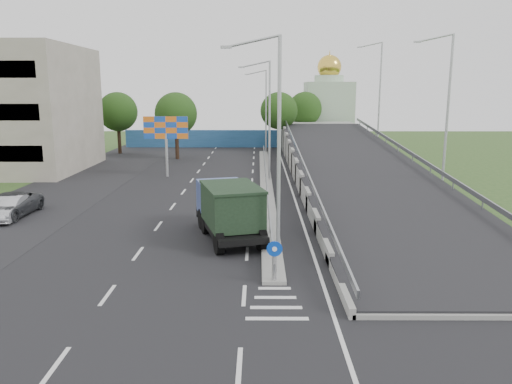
{
  "coord_description": "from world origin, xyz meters",
  "views": [
    {
      "loc": [
        -0.66,
        -17.07,
        7.82
      ],
      "look_at": [
        -0.79,
        10.36,
        2.2
      ],
      "focal_mm": 35.0,
      "sensor_mm": 36.0,
      "label": 1
    }
  ],
  "objects_px": {
    "lamp_post_near": "(275,134)",
    "billboard": "(166,131)",
    "parked_car_c": "(8,206)",
    "sign_bollard": "(274,261)",
    "dump_truck": "(228,207)",
    "lamp_post_mid": "(267,114)",
    "parked_car_b": "(9,208)",
    "lamp_post_far": "(265,106)",
    "church": "(328,107)"
  },
  "relations": [
    {
      "from": "lamp_post_near",
      "to": "lamp_post_far",
      "type": "xyz_separation_m",
      "value": [
        0.0,
        40.0,
        0.0
      ]
    },
    {
      "from": "church",
      "to": "lamp_post_mid",
      "type": "bearing_deg",
      "value": -106.22
    },
    {
      "from": "lamp_post_near",
      "to": "parked_car_c",
      "type": "relative_size",
      "value": 1.9
    },
    {
      "from": "lamp_post_mid",
      "to": "sign_bollard",
      "type": "bearing_deg",
      "value": -90.26
    },
    {
      "from": "billboard",
      "to": "parked_car_c",
      "type": "bearing_deg",
      "value": -116.2
    },
    {
      "from": "billboard",
      "to": "parked_car_c",
      "type": "relative_size",
      "value": 1.03
    },
    {
      "from": "lamp_post_mid",
      "to": "dump_truck",
      "type": "xyz_separation_m",
      "value": [
        -2.36,
        -17.15,
        -4.14
      ]
    },
    {
      "from": "billboard",
      "to": "dump_truck",
      "type": "bearing_deg",
      "value": -70.6
    },
    {
      "from": "dump_truck",
      "to": "billboard",
      "type": "bearing_deg",
      "value": 93.54
    },
    {
      "from": "lamp_post_mid",
      "to": "parked_car_c",
      "type": "distance_m",
      "value": 21.41
    },
    {
      "from": "sign_bollard",
      "to": "billboard",
      "type": "relative_size",
      "value": 0.3
    },
    {
      "from": "parked_car_b",
      "to": "lamp_post_near",
      "type": "bearing_deg",
      "value": -27.87
    },
    {
      "from": "sign_bollard",
      "to": "billboard",
      "type": "bearing_deg",
      "value": 109.21
    },
    {
      "from": "parked_car_b",
      "to": "parked_car_c",
      "type": "bearing_deg",
      "value": 114.06
    },
    {
      "from": "sign_bollard",
      "to": "lamp_post_far",
      "type": "distance_m",
      "value": 44.08
    },
    {
      "from": "lamp_post_near",
      "to": "sign_bollard",
      "type": "bearing_deg",
      "value": -91.64
    },
    {
      "from": "lamp_post_near",
      "to": "parked_car_c",
      "type": "height_order",
      "value": "lamp_post_near"
    },
    {
      "from": "lamp_post_far",
      "to": "parked_car_b",
      "type": "xyz_separation_m",
      "value": [
        -16.13,
        -33.29,
        -5.11
      ]
    },
    {
      "from": "lamp_post_mid",
      "to": "church",
      "type": "xyz_separation_m",
      "value": [
        9.89,
        34.0,
        -0.5
      ]
    },
    {
      "from": "lamp_post_mid",
      "to": "lamp_post_far",
      "type": "xyz_separation_m",
      "value": [
        0.0,
        20.0,
        0.0
      ]
    },
    {
      "from": "billboard",
      "to": "parked_car_b",
      "type": "xyz_separation_m",
      "value": [
        -7.02,
        -15.29,
        -3.49
      ]
    },
    {
      "from": "lamp_post_far",
      "to": "parked_car_b",
      "type": "bearing_deg",
      "value": -115.85
    },
    {
      "from": "church",
      "to": "parked_car_b",
      "type": "xyz_separation_m",
      "value": [
        -26.02,
        -47.29,
        -4.62
      ]
    },
    {
      "from": "lamp_post_mid",
      "to": "church",
      "type": "distance_m",
      "value": 35.41
    },
    {
      "from": "lamp_post_far",
      "to": "billboard",
      "type": "distance_m",
      "value": 20.24
    },
    {
      "from": "parked_car_c",
      "to": "lamp_post_near",
      "type": "bearing_deg",
      "value": -22.28
    },
    {
      "from": "sign_bollard",
      "to": "parked_car_c",
      "type": "height_order",
      "value": "sign_bollard"
    },
    {
      "from": "sign_bollard",
      "to": "church",
      "type": "distance_m",
      "value": 58.84
    },
    {
      "from": "lamp_post_near",
      "to": "dump_truck",
      "type": "bearing_deg",
      "value": 129.72
    },
    {
      "from": "church",
      "to": "parked_car_c",
      "type": "height_order",
      "value": "church"
    },
    {
      "from": "sign_bollard",
      "to": "billboard",
      "type": "distance_m",
      "value": 27.53
    },
    {
      "from": "parked_car_b",
      "to": "parked_car_c",
      "type": "height_order",
      "value": "parked_car_c"
    },
    {
      "from": "parked_car_b",
      "to": "billboard",
      "type": "bearing_deg",
      "value": 60.07
    },
    {
      "from": "lamp_post_far",
      "to": "billboard",
      "type": "height_order",
      "value": "lamp_post_far"
    },
    {
      "from": "parked_car_c",
      "to": "billboard",
      "type": "bearing_deg",
      "value": 65.21
    },
    {
      "from": "lamp_post_near",
      "to": "parked_car_b",
      "type": "distance_m",
      "value": 18.2
    },
    {
      "from": "church",
      "to": "lamp_post_near",
      "type": "bearing_deg",
      "value": -100.38
    },
    {
      "from": "dump_truck",
      "to": "parked_car_c",
      "type": "xyz_separation_m",
      "value": [
        -14.03,
        4.34,
        -0.93
      ]
    },
    {
      "from": "dump_truck",
      "to": "sign_bollard",
      "type": "bearing_deg",
      "value": -87.19
    },
    {
      "from": "lamp_post_far",
      "to": "dump_truck",
      "type": "xyz_separation_m",
      "value": [
        -2.36,
        -37.15,
        -4.14
      ]
    },
    {
      "from": "parked_car_b",
      "to": "parked_car_c",
      "type": "relative_size",
      "value": 0.79
    },
    {
      "from": "parked_car_c",
      "to": "parked_car_b",
      "type": "bearing_deg",
      "value": -59.27
    },
    {
      "from": "lamp_post_near",
      "to": "parked_car_b",
      "type": "xyz_separation_m",
      "value": [
        -16.13,
        6.71,
        -5.11
      ]
    },
    {
      "from": "dump_truck",
      "to": "parked_car_b",
      "type": "height_order",
      "value": "dump_truck"
    },
    {
      "from": "lamp_post_far",
      "to": "church",
      "type": "bearing_deg",
      "value": 54.76
    },
    {
      "from": "sign_bollard",
      "to": "church",
      "type": "relative_size",
      "value": 0.12
    },
    {
      "from": "sign_bollard",
      "to": "dump_truck",
      "type": "relative_size",
      "value": 0.23
    },
    {
      "from": "lamp_post_near",
      "to": "billboard",
      "type": "relative_size",
      "value": 1.83
    },
    {
      "from": "sign_bollard",
      "to": "lamp_post_near",
      "type": "height_order",
      "value": "lamp_post_near"
    },
    {
      "from": "sign_bollard",
      "to": "parked_car_b",
      "type": "xyz_separation_m",
      "value": [
        -16.02,
        10.54,
        -0.34
      ]
    }
  ]
}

